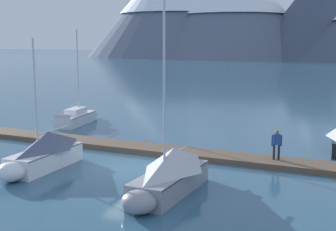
{
  "coord_description": "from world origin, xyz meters",
  "views": [
    {
      "loc": [
        10.19,
        -21.51,
        6.78
      ],
      "look_at": [
        0.0,
        6.0,
        2.0
      ],
      "focal_mm": 48.18,
      "sensor_mm": 36.0,
      "label": 1
    }
  ],
  "objects_px": {
    "sailboat_second_berth": "(43,152)",
    "person_on_dock": "(277,143)",
    "sailboat_mid_dock_port": "(169,173)",
    "sailboat_nearest_berth": "(79,117)"
  },
  "relations": [
    {
      "from": "sailboat_second_berth",
      "to": "person_on_dock",
      "type": "relative_size",
      "value": 4.15
    },
    {
      "from": "sailboat_nearest_berth",
      "to": "person_on_dock",
      "type": "relative_size",
      "value": 4.63
    },
    {
      "from": "sailboat_second_berth",
      "to": "person_on_dock",
      "type": "height_order",
      "value": "sailboat_second_berth"
    },
    {
      "from": "sailboat_mid_dock_port",
      "to": "person_on_dock",
      "type": "relative_size",
      "value": 5.36
    },
    {
      "from": "sailboat_nearest_berth",
      "to": "person_on_dock",
      "type": "xyz_separation_m",
      "value": [
        17.32,
        -7.56,
        0.71
      ]
    },
    {
      "from": "sailboat_nearest_berth",
      "to": "sailboat_mid_dock_port",
      "type": "relative_size",
      "value": 0.86
    },
    {
      "from": "person_on_dock",
      "to": "sailboat_nearest_berth",
      "type": "bearing_deg",
      "value": 156.42
    },
    {
      "from": "sailboat_nearest_berth",
      "to": "sailboat_second_berth",
      "type": "relative_size",
      "value": 1.12
    },
    {
      "from": "sailboat_second_berth",
      "to": "person_on_dock",
      "type": "xyz_separation_m",
      "value": [
        11.7,
        5.23,
        0.34
      ]
    },
    {
      "from": "sailboat_second_berth",
      "to": "sailboat_mid_dock_port",
      "type": "bearing_deg",
      "value": -10.26
    }
  ]
}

